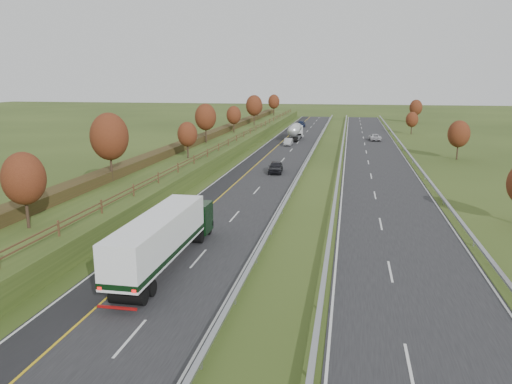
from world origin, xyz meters
TOP-DOWN VIEW (x-y plane):
  - ground at (8.00, 55.00)m, footprint 400.00×400.00m
  - near_carriageway at (0.00, 60.00)m, footprint 10.50×200.00m
  - far_carriageway at (16.50, 60.00)m, footprint 10.50×200.00m
  - hard_shoulder at (-3.75, 60.00)m, footprint 3.00×200.00m
  - lane_markings at (6.40, 59.88)m, footprint 26.75×200.00m
  - embankment_left at (-13.00, 60.00)m, footprint 12.00×200.00m
  - hedge_left at (-15.00, 60.00)m, footprint 2.20×180.00m
  - fence_left at (-8.50, 59.59)m, footprint 0.12×189.06m
  - median_barrier_near at (5.70, 60.00)m, footprint 0.32×200.00m
  - median_barrier_far at (10.80, 60.00)m, footprint 0.32×200.00m
  - outer_barrier_far at (22.30, 60.00)m, footprint 0.32×200.00m
  - trees_left at (-12.64, 56.63)m, footprint 6.64×164.30m
  - trees_far at (29.80, 89.21)m, footprint 8.45×118.60m
  - box_lorry at (-0.57, 8.99)m, footprint 2.58×16.28m
  - road_tanker at (0.10, 88.35)m, footprint 2.40×11.22m
  - car_dark_near at (1.77, 47.06)m, footprint 2.26×4.95m
  - car_silver_mid at (-0.18, 78.07)m, footprint 1.54×4.36m
  - car_small_far at (-1.60, 119.53)m, footprint 2.35×5.49m
  - car_oncoming at (17.58, 89.77)m, footprint 2.76×5.36m

SIDE VIEW (x-z plane):
  - ground at x=8.00m, z-range 0.00..0.00m
  - near_carriageway at x=0.00m, z-range 0.00..0.04m
  - far_carriageway at x=16.50m, z-range 0.00..0.04m
  - hard_shoulder at x=-3.75m, z-range 0.00..0.04m
  - lane_markings at x=6.40m, z-range 0.04..0.05m
  - median_barrier_near at x=5.70m, z-range 0.26..0.97m
  - median_barrier_far at x=10.80m, z-range 0.26..0.97m
  - outer_barrier_far at x=22.30m, z-range 0.26..0.97m
  - car_silver_mid at x=-0.18m, z-range 0.04..1.47m
  - car_oncoming at x=17.58m, z-range 0.04..1.49m
  - car_small_far at x=-1.60m, z-range 0.04..1.62m
  - car_dark_near at x=1.77m, z-range 0.04..1.68m
  - embankment_left at x=-13.00m, z-range 0.00..2.00m
  - road_tanker at x=0.10m, z-range 0.13..3.59m
  - box_lorry at x=-0.57m, z-range 0.30..4.36m
  - hedge_left at x=-15.00m, z-range 2.00..3.10m
  - fence_left at x=-8.50m, z-range 2.13..3.33m
  - trees_far at x=29.80m, z-range 0.69..7.81m
  - trees_left at x=-12.64m, z-range 2.53..10.20m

